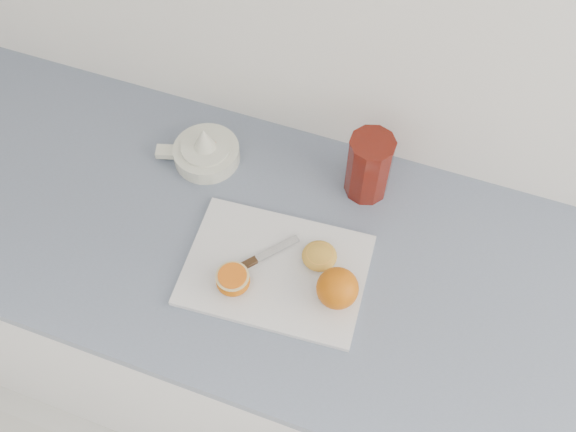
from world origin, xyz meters
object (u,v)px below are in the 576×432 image
at_px(half_orange, 233,280).
at_px(red_tumbler, 369,168).
at_px(cutting_board, 276,270).
at_px(citrus_juicer, 205,151).
at_px(counter, 270,329).

bearing_deg(half_orange, red_tumbler, 61.24).
bearing_deg(cutting_board, citrus_juicer, 138.98).
relative_size(counter, citrus_juicer, 14.03).
bearing_deg(counter, cutting_board, -50.78).
relative_size(half_orange, red_tumbler, 0.43).
distance_m(cutting_board, half_orange, 0.09).
relative_size(half_orange, citrus_juicer, 0.36).
bearing_deg(citrus_juicer, counter, -38.24).
height_order(cutting_board, half_orange, half_orange).
bearing_deg(cutting_board, red_tumbler, 66.56).
bearing_deg(counter, red_tumbler, 51.90).
relative_size(citrus_juicer, red_tumbler, 1.18).
height_order(half_orange, citrus_juicer, citrus_juicer).
relative_size(cutting_board, red_tumbler, 2.28).
bearing_deg(red_tumbler, half_orange, -118.76).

